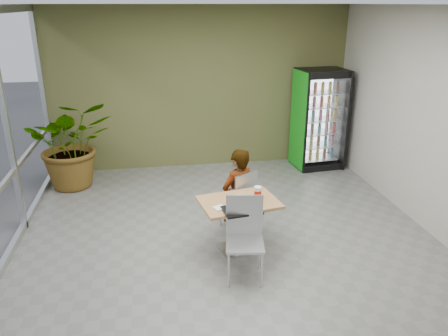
{
  "coord_description": "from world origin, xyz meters",
  "views": [
    {
      "loc": [
        -0.98,
        -5.17,
        3.22
      ],
      "look_at": [
        -0.01,
        0.6,
        1.0
      ],
      "focal_mm": 35.0,
      "sensor_mm": 36.0,
      "label": 1
    }
  ],
  "objects_px": {
    "chair_far": "(241,196)",
    "beverage_fridge": "(319,119)",
    "dining_table": "(239,215)",
    "chair_near": "(245,231)",
    "soda_cup": "(258,193)",
    "seated_woman": "(238,199)",
    "potted_plant": "(72,144)",
    "cafeteria_tray": "(242,210)"
  },
  "relations": [
    {
      "from": "chair_near",
      "to": "potted_plant",
      "type": "relative_size",
      "value": 0.63
    },
    {
      "from": "dining_table",
      "to": "chair_far",
      "type": "xyz_separation_m",
      "value": [
        0.16,
        0.58,
        0.01
      ]
    },
    {
      "from": "chair_near",
      "to": "soda_cup",
      "type": "relative_size",
      "value": 5.83
    },
    {
      "from": "dining_table",
      "to": "soda_cup",
      "type": "relative_size",
      "value": 6.38
    },
    {
      "from": "soda_cup",
      "to": "beverage_fridge",
      "type": "bearing_deg",
      "value": 56.18
    },
    {
      "from": "seated_woman",
      "to": "potted_plant",
      "type": "xyz_separation_m",
      "value": [
        -2.66,
        2.15,
        0.33
      ]
    },
    {
      "from": "seated_woman",
      "to": "chair_near",
      "type": "bearing_deg",
      "value": 52.73
    },
    {
      "from": "soda_cup",
      "to": "potted_plant",
      "type": "bearing_deg",
      "value": 135.66
    },
    {
      "from": "potted_plant",
      "to": "cafeteria_tray",
      "type": "bearing_deg",
      "value": -50.57
    },
    {
      "from": "chair_far",
      "to": "beverage_fridge",
      "type": "height_order",
      "value": "beverage_fridge"
    },
    {
      "from": "dining_table",
      "to": "chair_far",
      "type": "bearing_deg",
      "value": 74.76
    },
    {
      "from": "dining_table",
      "to": "cafeteria_tray",
      "type": "relative_size",
      "value": 2.4
    },
    {
      "from": "seated_woman",
      "to": "cafeteria_tray",
      "type": "xyz_separation_m",
      "value": [
        -0.13,
        -0.92,
        0.28
      ]
    },
    {
      "from": "chair_far",
      "to": "beverage_fridge",
      "type": "distance_m",
      "value": 3.25
    },
    {
      "from": "beverage_fridge",
      "to": "potted_plant",
      "type": "bearing_deg",
      "value": 177.11
    },
    {
      "from": "beverage_fridge",
      "to": "potted_plant",
      "type": "height_order",
      "value": "beverage_fridge"
    },
    {
      "from": "chair_far",
      "to": "chair_near",
      "type": "relative_size",
      "value": 0.91
    },
    {
      "from": "beverage_fridge",
      "to": "chair_far",
      "type": "bearing_deg",
      "value": -136.76
    },
    {
      "from": "dining_table",
      "to": "chair_near",
      "type": "relative_size",
      "value": 1.09
    },
    {
      "from": "soda_cup",
      "to": "beverage_fridge",
      "type": "xyz_separation_m",
      "value": [
        2.0,
        2.99,
        0.17
      ]
    },
    {
      "from": "seated_woman",
      "to": "chair_far",
      "type": "bearing_deg",
      "value": 114.44
    },
    {
      "from": "chair_far",
      "to": "seated_woman",
      "type": "height_order",
      "value": "seated_woman"
    },
    {
      "from": "soda_cup",
      "to": "cafeteria_tray",
      "type": "height_order",
      "value": "soda_cup"
    },
    {
      "from": "cafeteria_tray",
      "to": "beverage_fridge",
      "type": "height_order",
      "value": "beverage_fridge"
    },
    {
      "from": "cafeteria_tray",
      "to": "potted_plant",
      "type": "distance_m",
      "value": 3.97
    },
    {
      "from": "soda_cup",
      "to": "potted_plant",
      "type": "xyz_separation_m",
      "value": [
        -2.81,
        2.74,
        -0.02
      ]
    },
    {
      "from": "cafeteria_tray",
      "to": "dining_table",
      "type": "bearing_deg",
      "value": 85.41
    },
    {
      "from": "cafeteria_tray",
      "to": "potted_plant",
      "type": "bearing_deg",
      "value": 129.43
    },
    {
      "from": "dining_table",
      "to": "cafeteria_tray",
      "type": "height_order",
      "value": "cafeteria_tray"
    },
    {
      "from": "chair_near",
      "to": "cafeteria_tray",
      "type": "bearing_deg",
      "value": 95.97
    },
    {
      "from": "dining_table",
      "to": "potted_plant",
      "type": "distance_m",
      "value": 3.77
    },
    {
      "from": "chair_near",
      "to": "seated_woman",
      "type": "distance_m",
      "value": 1.18
    },
    {
      "from": "cafeteria_tray",
      "to": "beverage_fridge",
      "type": "distance_m",
      "value": 4.04
    },
    {
      "from": "chair_far",
      "to": "potted_plant",
      "type": "relative_size",
      "value": 0.57
    },
    {
      "from": "dining_table",
      "to": "beverage_fridge",
      "type": "height_order",
      "value": "beverage_fridge"
    },
    {
      "from": "soda_cup",
      "to": "chair_near",
      "type": "bearing_deg",
      "value": -117.56
    },
    {
      "from": "chair_far",
      "to": "soda_cup",
      "type": "distance_m",
      "value": 0.64
    },
    {
      "from": "seated_woman",
      "to": "potted_plant",
      "type": "relative_size",
      "value": 0.96
    },
    {
      "from": "cafeteria_tray",
      "to": "beverage_fridge",
      "type": "relative_size",
      "value": 0.23
    },
    {
      "from": "chair_far",
      "to": "potted_plant",
      "type": "height_order",
      "value": "potted_plant"
    },
    {
      "from": "chair_near",
      "to": "soda_cup",
      "type": "bearing_deg",
      "value": 71.73
    },
    {
      "from": "seated_woman",
      "to": "cafeteria_tray",
      "type": "height_order",
      "value": "seated_woman"
    }
  ]
}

